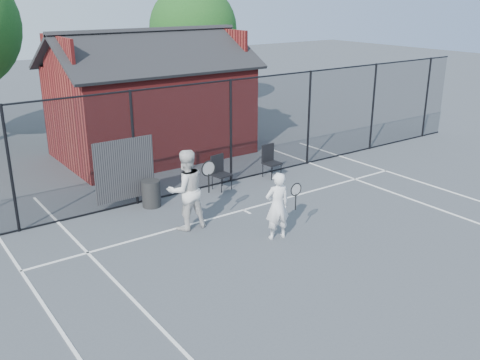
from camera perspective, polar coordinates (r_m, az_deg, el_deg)
ground at (r=11.60m, az=9.18°, el=-7.81°), size 80.00×80.00×0.00m
court_lines at (r=10.82m, az=14.15°, el=-10.25°), size 11.02×18.00×0.01m
fence at (r=14.64m, az=-5.20°, el=4.21°), size 22.04×3.00×3.00m
clubhouse at (r=18.41m, az=-9.45°, el=7.66°), size 6.50×4.36×4.19m
tree_right at (r=25.32m, az=-5.01°, el=15.76°), size 3.97×3.97×5.70m
player_front at (r=11.89m, az=4.01°, el=-2.76°), size 0.73×0.58×1.56m
player_back at (r=12.38m, az=-5.77°, el=-1.04°), size 1.06×0.80×1.91m
chair_left at (r=14.95m, az=-1.96°, el=0.72°), size 0.52×0.54×0.95m
chair_right at (r=15.97m, az=3.44°, el=1.95°), size 0.50×0.52×0.97m
waste_bin at (r=13.98m, az=-9.45°, el=-1.44°), size 0.56×0.56×0.70m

